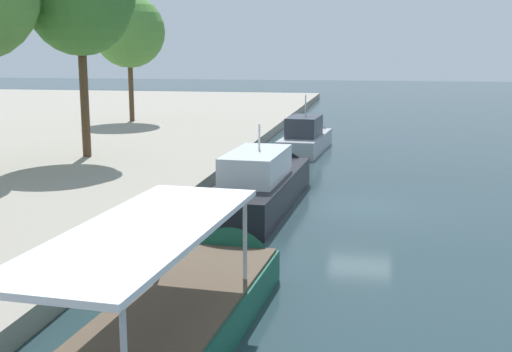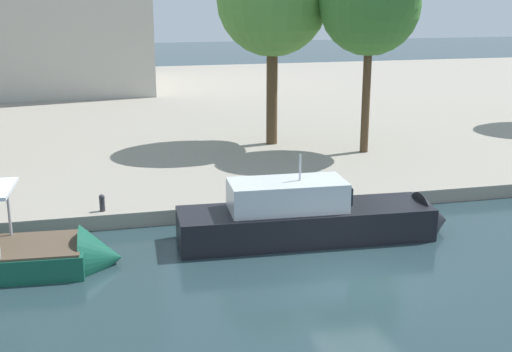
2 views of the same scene
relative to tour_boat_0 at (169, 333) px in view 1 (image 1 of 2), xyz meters
name	(u,v)px [view 1 (image 1 of 2)]	position (x,y,z in m)	size (l,w,h in m)	color
ground_plane	(361,208)	(13.48, -3.69, -0.39)	(220.00, 220.00, 0.00)	#23383D
tour_boat_0	(169,333)	(0.00, 0.00, 0.00)	(12.99, 3.46, 3.96)	#14513D
motor_yacht_1	(263,188)	(13.45, 0.31, 0.28)	(10.82, 2.96, 4.16)	black
motor_yacht_2	(307,140)	(28.45, 0.10, 0.21)	(8.57, 2.80, 4.28)	#9EA3A8
mooring_bollard_0	(24,273)	(1.19, 3.95, 0.67)	(0.26, 0.26, 0.78)	#2D2D33
mooring_bollard_1	(105,227)	(5.43, 3.75, 0.63)	(0.24, 0.24, 0.71)	#2D2D33
tree_0	(82,2)	(19.78, 10.81, 8.23)	(5.31, 5.42, 10.58)	#4C3823
tree_1	(130,33)	(36.74, 14.89, 7.14)	(5.60, 5.60, 9.79)	#4C3823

